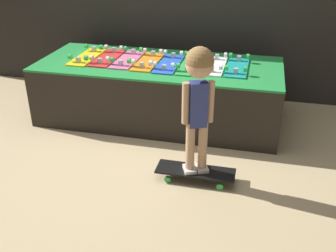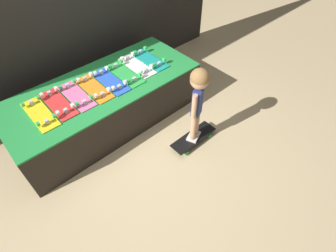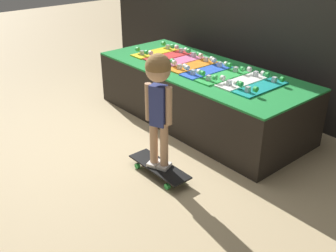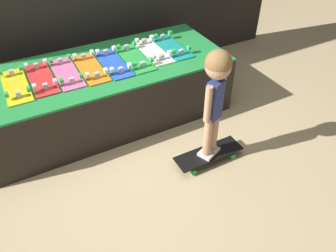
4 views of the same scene
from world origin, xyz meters
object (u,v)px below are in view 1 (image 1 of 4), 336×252
(skateboard_yellow_on_rack, at_px, (87,56))
(skateboard_blue_on_rack, at_px, (169,63))
(skateboard_orange_on_rack, at_px, (148,61))
(skateboard_white_on_rack, at_px, (214,65))
(child, at_px, (199,88))
(skateboard_on_floor, at_px, (195,172))
(skateboard_pink_on_rack, at_px, (127,59))
(skateboard_green_on_rack, at_px, (191,65))
(skateboard_teal_on_rack, at_px, (237,66))
(skateboard_red_on_rack, at_px, (107,57))

(skateboard_yellow_on_rack, relative_size, skateboard_blue_on_rack, 1.00)
(skateboard_orange_on_rack, xyz_separation_m, skateboard_white_on_rack, (0.67, 0.03, 0.00))
(skateboard_yellow_on_rack, relative_size, skateboard_white_on_rack, 1.00)
(skateboard_blue_on_rack, relative_size, child, 0.60)
(skateboard_on_floor, bearing_deg, skateboard_white_on_rack, 90.92)
(skateboard_orange_on_rack, bearing_deg, skateboard_pink_on_rack, 175.20)
(child, bearing_deg, skateboard_pink_on_rack, 107.71)
(skateboard_blue_on_rack, xyz_separation_m, skateboard_green_on_rack, (0.22, 0.00, 0.00))
(skateboard_on_floor, xyz_separation_m, child, (0.00, 0.00, 0.73))
(skateboard_teal_on_rack, height_order, child, child)
(skateboard_pink_on_rack, bearing_deg, child, -49.45)
(skateboard_green_on_rack, height_order, skateboard_teal_on_rack, same)
(skateboard_white_on_rack, distance_m, skateboard_on_floor, 1.22)
(skateboard_pink_on_rack, xyz_separation_m, skateboard_white_on_rack, (0.90, 0.01, 0.00))
(skateboard_yellow_on_rack, height_order, skateboard_on_floor, skateboard_yellow_on_rack)
(skateboard_pink_on_rack, distance_m, skateboard_on_floor, 1.51)
(skateboard_teal_on_rack, xyz_separation_m, skateboard_on_floor, (-0.21, -1.09, -0.56))
(skateboard_orange_on_rack, distance_m, child, 1.27)
(skateboard_on_floor, bearing_deg, skateboard_blue_on_rack, 114.27)
(skateboard_green_on_rack, bearing_deg, skateboard_blue_on_rack, -179.61)
(child, bearing_deg, skateboard_on_floor, -176.28)
(skateboard_green_on_rack, height_order, child, child)
(skateboard_on_floor, bearing_deg, skateboard_yellow_on_rack, 142.15)
(skateboard_red_on_rack, relative_size, skateboard_blue_on_rack, 1.00)
(skateboard_pink_on_rack, xyz_separation_m, skateboard_on_floor, (0.92, -1.07, -0.56))
(skateboard_yellow_on_rack, xyz_separation_m, skateboard_teal_on_rack, (1.57, 0.03, 0.00))
(skateboard_red_on_rack, height_order, skateboard_blue_on_rack, same)
(skateboard_yellow_on_rack, height_order, child, child)
(skateboard_red_on_rack, height_order, skateboard_on_floor, skateboard_red_on_rack)
(skateboard_yellow_on_rack, bearing_deg, skateboard_red_on_rack, 4.95)
(skateboard_blue_on_rack, distance_m, skateboard_teal_on_rack, 0.68)
(skateboard_orange_on_rack, bearing_deg, skateboard_teal_on_rack, 2.24)
(skateboard_orange_on_rack, height_order, skateboard_white_on_rack, same)
(skateboard_pink_on_rack, xyz_separation_m, skateboard_green_on_rack, (0.67, -0.03, 0.00))
(skateboard_blue_on_rack, bearing_deg, skateboard_green_on_rack, 0.39)
(skateboard_green_on_rack, bearing_deg, child, -76.85)
(skateboard_yellow_on_rack, bearing_deg, skateboard_teal_on_rack, 0.94)
(skateboard_white_on_rack, bearing_deg, child, -89.08)
(skateboard_red_on_rack, height_order, skateboard_green_on_rack, same)
(child, bearing_deg, skateboard_orange_on_rack, 100.48)
(skateboard_green_on_rack, bearing_deg, skateboard_orange_on_rack, 178.08)
(skateboard_orange_on_rack, bearing_deg, skateboard_green_on_rack, -1.92)
(skateboard_orange_on_rack, bearing_deg, child, -56.68)
(skateboard_green_on_rack, xyz_separation_m, skateboard_on_floor, (0.24, -1.04, -0.56))
(skateboard_yellow_on_rack, relative_size, skateboard_red_on_rack, 1.00)
(skateboard_orange_on_rack, distance_m, skateboard_green_on_rack, 0.45)
(skateboard_orange_on_rack, relative_size, skateboard_white_on_rack, 1.00)
(skateboard_red_on_rack, xyz_separation_m, skateboard_teal_on_rack, (1.35, 0.01, 0.00))
(skateboard_white_on_rack, relative_size, skateboard_teal_on_rack, 1.00)
(skateboard_yellow_on_rack, relative_size, child, 0.60)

